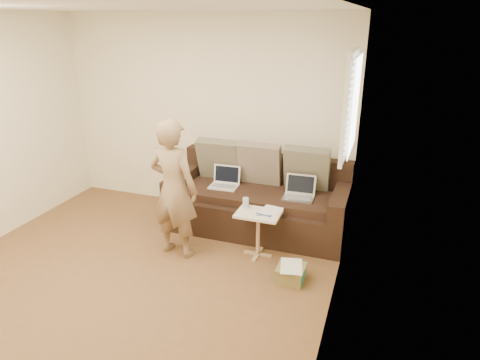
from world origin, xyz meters
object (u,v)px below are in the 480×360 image
Objects in this scene: laptop_silver at (298,199)px; side_table at (258,234)px; drinking_glass at (246,203)px; laptop_white at (224,187)px; person at (174,189)px; sofa at (258,197)px; striped_box at (291,273)px.

laptop_silver is 0.68× the size of side_table.
laptop_silver is 0.68m from drinking_glass.
laptop_white is 0.22× the size of person.
drinking_glass reaches higher than side_table.
drinking_glass is (0.71, 0.32, -0.20)m from person.
sofa is 6.18× the size of laptop_silver.
striped_box is (1.35, -0.13, -0.69)m from person.
laptop_white and drinking_glass have the same top height.
sofa reaches higher than side_table.
drinking_glass is at bearing -138.91° from laptop_silver.
drinking_glass is (-0.17, 0.07, 0.32)m from side_table.
sofa reaches higher than drinking_glass.
laptop_silver is at bearing -9.38° from sofa.
side_table is at bearing 141.31° from striped_box.
laptop_silver is 1.29× the size of striped_box.
striped_box is (0.67, -1.00, -0.34)m from sofa.
laptop_silver is 0.23× the size of person.
laptop_silver is 1.02m from striped_box.
laptop_silver is at bearing 98.97° from striped_box.
sofa is 1.41× the size of person.
striped_box is (0.64, -0.45, -0.50)m from drinking_glass.
person is at bearing -164.34° from side_table.
laptop_silver is 0.96m from laptop_white.
side_table reaches higher than striped_box.
drinking_glass is (0.03, -0.55, 0.16)m from sofa.
sofa is at bearing 168.34° from laptop_silver.
laptop_silver is at bearing 58.89° from side_table.
sofa reaches higher than laptop_white.
side_table is at bearing -22.91° from drinking_glass.
drinking_glass is at bearing 144.98° from striped_box.
laptop_silver is at bearing -140.42° from person.
sofa is at bearing 123.75° from striped_box.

